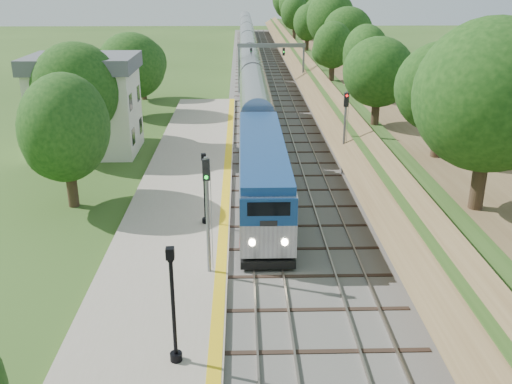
{
  "coord_description": "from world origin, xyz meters",
  "views": [
    {
      "loc": [
        -1.26,
        -16.56,
        13.9
      ],
      "look_at": [
        -0.5,
        12.68,
        2.8
      ],
      "focal_mm": 40.0,
      "sensor_mm": 36.0,
      "label": 1
    }
  ],
  "objects_px": {
    "station_building": "(86,104)",
    "signal_farside": "(345,125)",
    "lamppost_mid": "(174,312)",
    "train": "(249,56)",
    "signal_platform": "(207,203)",
    "lamppost_far": "(205,193)",
    "signal_gantry": "(271,55)"
  },
  "relations": [
    {
      "from": "signal_farside",
      "to": "lamppost_mid",
      "type": "bearing_deg",
      "value": -114.35
    },
    {
      "from": "lamppost_mid",
      "to": "train",
      "type": "bearing_deg",
      "value": 87.02
    },
    {
      "from": "station_building",
      "to": "lamppost_mid",
      "type": "bearing_deg",
      "value": -70.43
    },
    {
      "from": "station_building",
      "to": "lamppost_far",
      "type": "bearing_deg",
      "value": -56.4
    },
    {
      "from": "lamppost_far",
      "to": "lamppost_mid",
      "type": "bearing_deg",
      "value": -91.73
    },
    {
      "from": "signal_gantry",
      "to": "lamppost_mid",
      "type": "height_order",
      "value": "signal_gantry"
    },
    {
      "from": "signal_platform",
      "to": "signal_farside",
      "type": "relative_size",
      "value": 0.95
    },
    {
      "from": "station_building",
      "to": "lamppost_mid",
      "type": "xyz_separation_m",
      "value": [
        10.2,
        -28.7,
        -1.61
      ]
    },
    {
      "from": "signal_gantry",
      "to": "lamppost_far",
      "type": "xyz_separation_m",
      "value": [
        -5.88,
        -40.92,
        -2.55
      ]
    },
    {
      "from": "signal_platform",
      "to": "signal_farside",
      "type": "xyz_separation_m",
      "value": [
        9.1,
        15.17,
        -0.08
      ]
    },
    {
      "from": "signal_gantry",
      "to": "signal_farside",
      "type": "bearing_deg",
      "value": -83.27
    },
    {
      "from": "lamppost_mid",
      "to": "signal_farside",
      "type": "xyz_separation_m",
      "value": [
        10.0,
        22.08,
        1.41
      ]
    },
    {
      "from": "lamppost_mid",
      "to": "signal_farside",
      "type": "height_order",
      "value": "signal_farside"
    },
    {
      "from": "station_building",
      "to": "signal_gantry",
      "type": "xyz_separation_m",
      "value": [
        16.47,
        24.99,
        0.73
      ]
    },
    {
      "from": "signal_gantry",
      "to": "signal_farside",
      "type": "distance_m",
      "value": 31.84
    },
    {
      "from": "train",
      "to": "signal_platform",
      "type": "height_order",
      "value": "signal_platform"
    },
    {
      "from": "signal_gantry",
      "to": "signal_platform",
      "type": "height_order",
      "value": "signal_platform"
    },
    {
      "from": "train",
      "to": "lamppost_mid",
      "type": "xyz_separation_m",
      "value": [
        -3.8,
        -72.82,
        0.33
      ]
    },
    {
      "from": "signal_gantry",
      "to": "train",
      "type": "height_order",
      "value": "signal_gantry"
    },
    {
      "from": "lamppost_mid",
      "to": "lamppost_far",
      "type": "height_order",
      "value": "lamppost_mid"
    },
    {
      "from": "signal_gantry",
      "to": "train",
      "type": "distance_m",
      "value": 19.47
    },
    {
      "from": "train",
      "to": "signal_platform",
      "type": "bearing_deg",
      "value": -92.52
    },
    {
      "from": "station_building",
      "to": "signal_gantry",
      "type": "height_order",
      "value": "station_building"
    },
    {
      "from": "signal_gantry",
      "to": "signal_platform",
      "type": "distance_m",
      "value": 47.09
    },
    {
      "from": "lamppost_far",
      "to": "train",
      "type": "bearing_deg",
      "value": 86.75
    },
    {
      "from": "lamppost_mid",
      "to": "signal_platform",
      "type": "height_order",
      "value": "signal_platform"
    },
    {
      "from": "train",
      "to": "signal_farside",
      "type": "xyz_separation_m",
      "value": [
        6.2,
        -50.74,
        1.74
      ]
    },
    {
      "from": "station_building",
      "to": "signal_farside",
      "type": "distance_m",
      "value": 21.25
    },
    {
      "from": "train",
      "to": "signal_farside",
      "type": "bearing_deg",
      "value": -83.03
    },
    {
      "from": "station_building",
      "to": "train",
      "type": "height_order",
      "value": "station_building"
    },
    {
      "from": "lamppost_mid",
      "to": "lamppost_far",
      "type": "distance_m",
      "value": 12.77
    },
    {
      "from": "lamppost_mid",
      "to": "signal_farside",
      "type": "relative_size",
      "value": 0.76
    }
  ]
}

